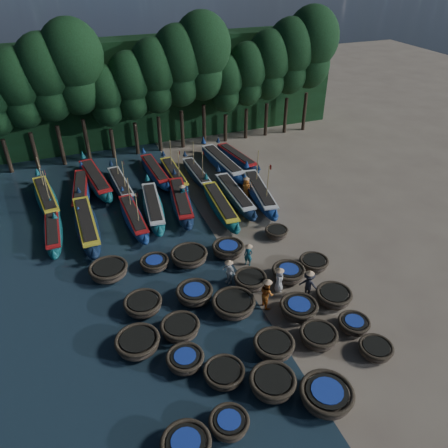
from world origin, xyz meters
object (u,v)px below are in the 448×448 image
object	(u,v)px
coracle_15	(143,304)
long_boat_7	(235,195)
coracle_4	(375,349)
coracle_12	(234,304)
coracle_13	(299,308)
long_boat_8	(259,193)
coracle_16	(194,294)
coracle_24	(277,232)
long_boat_10	(81,191)
fisherman_1	(248,254)
fisherman_4	(229,271)
long_boat_4	(153,207)
coracle_6	(224,373)
long_boat_16	(222,163)
coracle_10	(138,343)
coracle_14	(334,296)
coracle_7	(274,346)
long_boat_13	(155,171)
long_boat_11	(96,179)
fisherman_6	(246,187)
long_boat_6	(220,205)
long_boat_5	(181,201)
long_boat_17	(237,158)
coracle_22	(189,256)
fisherman_2	(267,293)
coracle_5	(185,360)
coracle_1	(229,423)
long_boat_1	(53,230)
coracle_8	(318,336)
coracle_11	(180,328)
coracle_2	(272,383)
coracle_3	(326,395)
long_boat_14	(174,175)
coracle_20	(109,271)
long_boat_2	(87,224)
coracle_0	(186,445)
coracle_18	(288,273)
long_boat_3	(134,217)
long_boat_15	(197,174)
coracle_23	(228,249)
fisherman_0	(279,279)
fisherman_3	(309,284)
long_boat_12	(121,185)
coracle_19	(314,263)

from	to	relation	value
coracle_15	long_boat_7	bearing A→B (deg)	45.64
coracle_4	coracle_12	size ratio (longest dim) A/B	0.77
coracle_13	long_boat_8	bearing A→B (deg)	74.79
coracle_16	coracle_24	bearing A→B (deg)	29.23
coracle_16	long_boat_10	xyz separation A→B (m)	(-4.90, 14.92, 0.08)
fisherman_1	fisherman_4	distance (m)	2.14
coracle_12	long_boat_4	distance (m)	12.12
coracle_16	coracle_12	bearing A→B (deg)	-42.96
coracle_6	long_boat_16	bearing A→B (deg)	69.55
coracle_10	long_boat_7	world-z (taller)	long_boat_7
fisherman_1	coracle_14	bearing A→B (deg)	-18.30
coracle_7	long_boat_13	distance (m)	21.50
long_boat_11	fisherman_6	distance (m)	12.82
long_boat_6	coracle_4	bearing A→B (deg)	-78.32
long_boat_8	coracle_4	bearing A→B (deg)	-85.33
long_boat_5	long_boat_10	bearing A→B (deg)	155.69
coracle_15	long_boat_10	distance (m)	14.86
long_boat_17	fisherman_4	world-z (taller)	fisherman_4
coracle_22	fisherman_2	bearing A→B (deg)	-61.73
coracle_5	fisherman_6	world-z (taller)	fisherman_6
coracle_1	long_boat_1	size ratio (longest dim) A/B	0.29
coracle_7	fisherman_1	world-z (taller)	fisherman_1
coracle_8	coracle_11	xyz separation A→B (m)	(-6.51, 3.06, 0.02)
coracle_2	coracle_3	size ratio (longest dim) A/B	0.88
coracle_7	long_boat_14	world-z (taller)	long_boat_14
coracle_24	fisherman_6	world-z (taller)	fisherman_6
long_boat_16	coracle_3	bearing A→B (deg)	-104.16
coracle_1	coracle_15	distance (m)	8.60
coracle_20	long_boat_2	xyz separation A→B (m)	(-0.71, 5.64, 0.13)
coracle_0	coracle_5	distance (m)	4.32
long_boat_5	coracle_18	bearing A→B (deg)	-62.44
coracle_18	fisherman_4	size ratio (longest dim) A/B	1.32
long_boat_3	long_boat_15	distance (m)	8.37
coracle_5	coracle_23	xyz separation A→B (m)	(5.25, 7.70, 0.03)
coracle_1	long_boat_10	bearing A→B (deg)	99.42
coracle_10	long_boat_11	xyz separation A→B (m)	(0.25, 18.94, 0.14)
coracle_14	long_boat_4	distance (m)	15.30
coracle_12	long_boat_2	size ratio (longest dim) A/B	0.28
coracle_3	coracle_7	distance (m)	3.53
coracle_20	long_boat_17	world-z (taller)	long_boat_17
coracle_18	long_boat_14	world-z (taller)	long_boat_14
long_boat_6	coracle_1	bearing A→B (deg)	-106.26
fisherman_0	fisherman_3	bearing A→B (deg)	-96.56
coracle_2	long_boat_12	xyz separation A→B (m)	(-3.20, 22.02, 0.02)
long_boat_5	coracle_19	bearing A→B (deg)	-52.57
long_boat_12	long_boat_13	distance (m)	3.55
coracle_2	coracle_4	world-z (taller)	coracle_2
coracle_14	long_boat_13	xyz separation A→B (m)	(-5.84, 19.40, 0.07)
coracle_1	coracle_7	bearing A→B (deg)	40.35
coracle_1	coracle_10	bearing A→B (deg)	115.58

